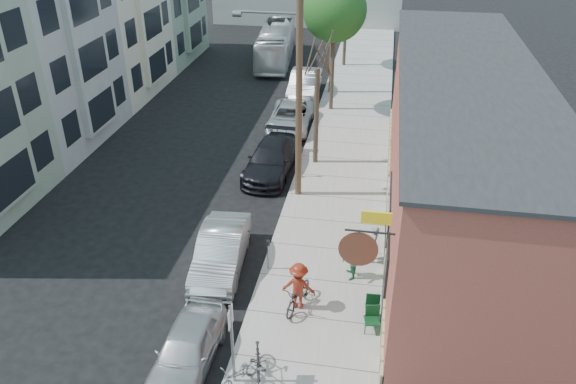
% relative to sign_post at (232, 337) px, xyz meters
% --- Properties ---
extents(ground, '(120.00, 120.00, 0.00)m').
position_rel_sign_post_xyz_m(ground, '(-2.35, 5.00, -1.83)').
color(ground, black).
extents(sidewalk, '(4.50, 58.00, 0.15)m').
position_rel_sign_post_xyz_m(sidewalk, '(1.90, 16.00, -1.76)').
color(sidewalk, '#ABA79E').
rests_on(sidewalk, ground).
extents(cafe_building, '(6.60, 20.20, 6.61)m').
position_rel_sign_post_xyz_m(cafe_building, '(6.64, 9.99, 1.47)').
color(cafe_building, '#9E493A').
rests_on(cafe_building, ground).
extents(apartment_row, '(6.30, 32.00, 9.00)m').
position_rel_sign_post_xyz_m(apartment_row, '(-14.20, 19.00, 2.67)').
color(apartment_row, '#94A78D').
rests_on(apartment_row, ground).
extents(sign_post, '(0.07, 0.45, 2.80)m').
position_rel_sign_post_xyz_m(sign_post, '(0.00, 0.00, 0.00)').
color(sign_post, slate).
rests_on(sign_post, sidewalk).
extents(parking_meter_near, '(0.14, 0.14, 1.24)m').
position_rel_sign_post_xyz_m(parking_meter_near, '(-0.10, 5.34, -0.85)').
color(parking_meter_near, slate).
rests_on(parking_meter_near, sidewalk).
extents(parking_meter_far, '(0.14, 0.14, 1.24)m').
position_rel_sign_post_xyz_m(parking_meter_far, '(-0.10, 12.72, -0.85)').
color(parking_meter_far, slate).
rests_on(parking_meter_far, sidewalk).
extents(utility_pole_near, '(3.57, 0.28, 10.00)m').
position_rel_sign_post_xyz_m(utility_pole_near, '(0.04, 11.06, 3.58)').
color(utility_pole_near, '#503A28').
rests_on(utility_pole_near, sidewalk).
extents(utility_pole_far, '(1.80, 0.28, 10.00)m').
position_rel_sign_post_xyz_m(utility_pole_far, '(0.10, 25.00, 3.51)').
color(utility_pole_far, '#503A28').
rests_on(utility_pole_far, sidewalk).
extents(tree_bare, '(0.24, 0.24, 4.83)m').
position_rel_sign_post_xyz_m(tree_bare, '(0.45, 14.43, 0.73)').
color(tree_bare, '#44392C').
rests_on(tree_bare, sidewalk).
extents(tree_leafy_mid, '(3.67, 3.67, 7.80)m').
position_rel_sign_post_xyz_m(tree_leafy_mid, '(0.45, 21.90, 4.26)').
color(tree_leafy_mid, '#44392C').
rests_on(tree_leafy_mid, sidewalk).
extents(patio_chair_a, '(0.60, 0.60, 0.88)m').
position_rel_sign_post_xyz_m(patio_chair_a, '(3.77, 2.71, -1.24)').
color(patio_chair_a, '#10391C').
rests_on(patio_chair_a, sidewalk).
extents(patio_chair_b, '(0.53, 0.53, 0.88)m').
position_rel_sign_post_xyz_m(patio_chair_b, '(3.77, 3.25, -1.24)').
color(patio_chair_b, '#10391C').
rests_on(patio_chair_b, sidewalk).
extents(patron_grey, '(0.38, 0.56, 1.48)m').
position_rel_sign_post_xyz_m(patron_grey, '(3.66, 6.48, -0.94)').
color(patron_grey, gray).
rests_on(patron_grey, sidewalk).
extents(patron_green, '(0.69, 0.82, 1.47)m').
position_rel_sign_post_xyz_m(patron_green, '(2.89, 5.33, -0.95)').
color(patron_green, '#2D7244').
rests_on(patron_green, sidewalk).
extents(cyclist, '(1.14, 0.69, 1.73)m').
position_rel_sign_post_xyz_m(cyclist, '(1.31, 3.47, -0.82)').
color(cyclist, maroon).
rests_on(cyclist, sidewalk).
extents(cyclist_bike, '(1.08, 1.96, 0.98)m').
position_rel_sign_post_xyz_m(cyclist_bike, '(1.31, 3.47, -1.19)').
color(cyclist_bike, black).
rests_on(cyclist_bike, sidewalk).
extents(parked_bike_a, '(0.86, 1.73, 1.00)m').
position_rel_sign_post_xyz_m(parked_bike_a, '(0.63, 0.32, -1.18)').
color(parked_bike_a, black).
rests_on(parked_bike_a, sidewalk).
extents(parked_bike_b, '(1.33, 1.63, 0.83)m').
position_rel_sign_post_xyz_m(parked_bike_b, '(0.18, -0.13, -1.27)').
color(parked_bike_b, slate).
rests_on(parked_bike_b, sidewalk).
extents(car_0, '(1.62, 3.99, 1.36)m').
position_rel_sign_post_xyz_m(car_0, '(-1.55, 0.49, -1.15)').
color(car_0, '#ACAEB4').
rests_on(car_0, ground).
extents(car_1, '(2.00, 4.72, 1.52)m').
position_rel_sign_post_xyz_m(car_1, '(-1.87, 5.28, -1.07)').
color(car_1, '#B1B7BA').
rests_on(car_1, ground).
extents(car_2, '(2.29, 5.20, 1.49)m').
position_rel_sign_post_xyz_m(car_2, '(-1.55, 13.15, -1.09)').
color(car_2, black).
rests_on(car_2, ground).
extents(car_3, '(2.42, 5.05, 1.39)m').
position_rel_sign_post_xyz_m(car_3, '(-1.58, 18.71, -1.14)').
color(car_3, '#B0B4B8').
rests_on(car_3, ground).
extents(car_4, '(1.87, 5.12, 1.68)m').
position_rel_sign_post_xyz_m(car_4, '(-1.55, 24.25, -0.99)').
color(car_4, gray).
rests_on(car_4, ground).
extents(bus, '(3.18, 9.94, 2.72)m').
position_rel_sign_post_xyz_m(bus, '(-4.92, 31.75, -0.47)').
color(bus, white).
rests_on(bus, ground).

